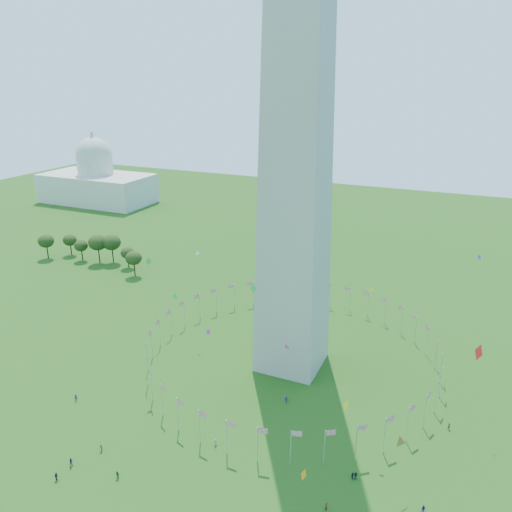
# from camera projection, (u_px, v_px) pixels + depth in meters

# --- Properties ---
(ground) EXTENTS (600.00, 600.00, 0.00)m
(ground) POSITION_uv_depth(u_px,v_px,m) (204.00, 487.00, 99.00)
(ground) COLOR #1B4510
(ground) RESTS_ON ground
(washington_monument) EXTENTS (16.80, 16.80, 169.00)m
(washington_monument) POSITION_uv_depth(u_px,v_px,m) (300.00, 40.00, 113.14)
(washington_monument) COLOR #AFAA9C
(washington_monument) RESTS_ON ground
(flag_ring) EXTENTS (80.24, 80.24, 9.00)m
(flag_ring) POSITION_uv_depth(u_px,v_px,m) (291.00, 349.00, 140.41)
(flag_ring) COLOR silver
(flag_ring) RESTS_ON ground
(capitol_building) EXTENTS (70.00, 35.00, 46.00)m
(capitol_building) POSITION_uv_depth(u_px,v_px,m) (95.00, 166.00, 314.55)
(capitol_building) COLOR beige
(capitol_building) RESTS_ON ground
(crowd) EXTENTS (87.26, 68.20, 2.01)m
(crowd) POSITION_uv_depth(u_px,v_px,m) (228.00, 486.00, 98.19)
(crowd) COLOR #212B4D
(crowd) RESTS_ON ground
(kites_aloft) EXTENTS (98.50, 75.77, 38.36)m
(kites_aloft) POSITION_uv_depth(u_px,v_px,m) (302.00, 353.00, 106.26)
(kites_aloft) COLOR #CC2699
(kites_aloft) RESTS_ON ground
(tree_line_west) EXTENTS (55.17, 16.09, 12.55)m
(tree_line_west) POSITION_uv_depth(u_px,v_px,m) (96.00, 251.00, 215.46)
(tree_line_west) COLOR #2C4517
(tree_line_west) RESTS_ON ground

